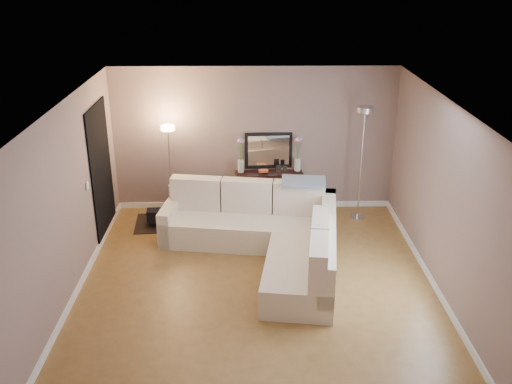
{
  "coord_description": "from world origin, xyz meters",
  "views": [
    {
      "loc": [
        -0.13,
        -6.95,
        4.31
      ],
      "look_at": [
        0.0,
        0.8,
        1.1
      ],
      "focal_mm": 40.0,
      "sensor_mm": 36.0,
      "label": 1
    }
  ],
  "objects_px": {
    "floor_lamp_lit": "(169,153)",
    "sectional_sofa": "(268,234)",
    "console_table": "(265,189)",
    "floor_lamp_unlit": "(363,141)"
  },
  "relations": [
    {
      "from": "sectional_sofa",
      "to": "floor_lamp_lit",
      "type": "bearing_deg",
      "value": 138.12
    },
    {
      "from": "sectional_sofa",
      "to": "floor_lamp_lit",
      "type": "distance_m",
      "value": 2.37
    },
    {
      "from": "console_table",
      "to": "floor_lamp_lit",
      "type": "height_order",
      "value": "floor_lamp_lit"
    },
    {
      "from": "sectional_sofa",
      "to": "floor_lamp_unlit",
      "type": "height_order",
      "value": "floor_lamp_unlit"
    },
    {
      "from": "floor_lamp_lit",
      "to": "floor_lamp_unlit",
      "type": "height_order",
      "value": "floor_lamp_unlit"
    },
    {
      "from": "floor_lamp_lit",
      "to": "sectional_sofa",
      "type": "bearing_deg",
      "value": -41.88
    },
    {
      "from": "console_table",
      "to": "floor_lamp_unlit",
      "type": "relative_size",
      "value": 0.6
    },
    {
      "from": "console_table",
      "to": "floor_lamp_unlit",
      "type": "distance_m",
      "value": 1.95
    },
    {
      "from": "floor_lamp_unlit",
      "to": "console_table",
      "type": "bearing_deg",
      "value": 167.78
    },
    {
      "from": "console_table",
      "to": "floor_lamp_unlit",
      "type": "height_order",
      "value": "floor_lamp_unlit"
    }
  ]
}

